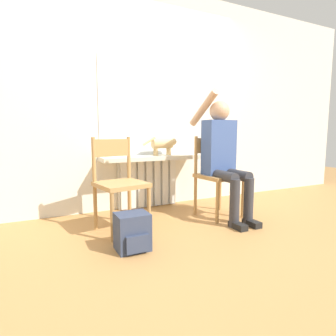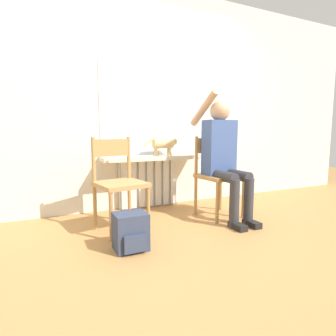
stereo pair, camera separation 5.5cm
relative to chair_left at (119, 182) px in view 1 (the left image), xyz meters
name	(u,v)px [view 1 (the left image)]	position (x,y,z in m)	size (l,w,h in m)	color
ground_plane	(196,236)	(0.57, -0.47, -0.47)	(12.00, 12.00, 0.00)	#B27F47
wall_with_window	(145,99)	(0.57, 0.76, 0.88)	(7.00, 0.06, 2.70)	silver
radiator	(148,183)	(0.57, 0.68, -0.17)	(0.77, 0.08, 0.61)	silver
windowsill	(151,158)	(0.57, 0.57, 0.16)	(1.23, 0.32, 0.05)	beige
window_glass	(146,107)	(0.57, 0.72, 0.77)	(1.18, 0.01, 1.17)	white
chair_left	(119,182)	(0.00, 0.00, 0.00)	(0.49, 0.49, 0.90)	#B2844C
chair_right	(217,174)	(1.13, 0.00, 0.00)	(0.46, 0.46, 0.90)	#B2844C
person	(223,152)	(1.14, -0.10, 0.25)	(0.36, 0.95, 1.40)	#333338
cat	(163,144)	(0.73, 0.56, 0.33)	(0.45, 0.12, 0.23)	#DBB77A
backpack	(133,232)	(-0.04, -0.50, -0.33)	(0.26, 0.24, 0.30)	#333D56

